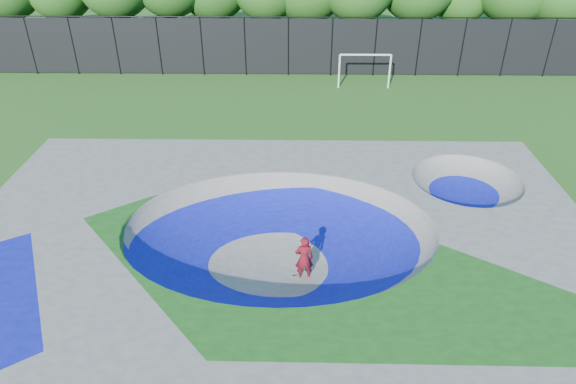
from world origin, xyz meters
name	(u,v)px	position (x,y,z in m)	size (l,w,h in m)	color
ground	(279,261)	(0.00, 0.00, 0.00)	(120.00, 120.00, 0.00)	#265718
skate_deck	(279,244)	(0.00, 0.00, 0.75)	(22.00, 14.00, 1.50)	gray
skater	(304,258)	(0.87, -0.94, 0.86)	(0.63, 0.41, 1.73)	red
skateboard	(304,277)	(0.87, -0.94, 0.03)	(0.78, 0.22, 0.05)	black
soccer_goal	(365,64)	(5.04, 18.43, 1.58)	(3.44, 0.12, 2.27)	white
fence	(288,45)	(0.00, 21.00, 2.10)	(48.09, 0.09, 4.04)	black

